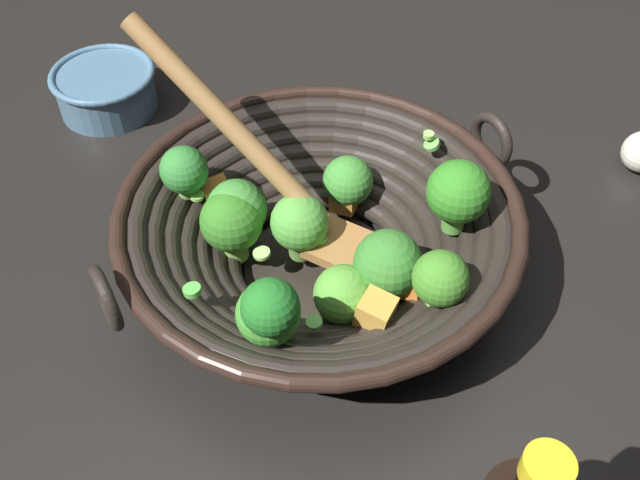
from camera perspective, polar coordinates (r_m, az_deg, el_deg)
ground_plane at (r=0.66m, az=-0.07°, el=-2.58°), size 4.00×4.00×0.00m
wok at (r=0.61m, az=-0.10°, el=0.69°), size 0.37×0.35×0.21m
prep_bowl at (r=0.86m, az=-16.78°, el=11.55°), size 0.12×0.12×0.05m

